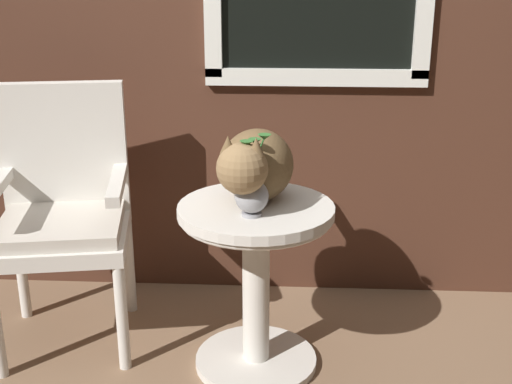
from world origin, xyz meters
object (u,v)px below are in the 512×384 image
at_px(wicker_side_table, 256,261).
at_px(pewter_vase_with_ivy, 252,190).
at_px(cat, 255,166).
at_px(wicker_chair, 63,205).

distance_m(wicker_side_table, pewter_vase_with_ivy, 0.32).
bearing_deg(cat, wicker_chair, 167.44).
height_order(cat, pewter_vase_with_ivy, pewter_vase_with_ivy).
distance_m(cat, pewter_vase_with_ivy, 0.13).
height_order(wicker_chair, pewter_vase_with_ivy, wicker_chair).
distance_m(wicker_chair, pewter_vase_with_ivy, 0.82).
bearing_deg(wicker_side_table, pewter_vase_with_ivy, -95.20).
bearing_deg(pewter_vase_with_ivy, wicker_side_table, 84.80).
bearing_deg(wicker_side_table, wicker_chair, 165.34).
bearing_deg(cat, wicker_side_table, -78.03).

